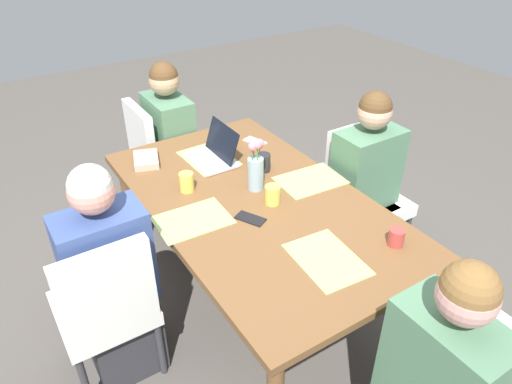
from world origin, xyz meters
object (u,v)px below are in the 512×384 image
(laptop_head_left_right_near, at_px, (214,154))
(coffee_mug_centre_left, at_px, (273,195))
(coffee_mug_centre_right, at_px, (187,182))
(chair_near_left_mid, at_px, (106,305))
(person_head_left_right_near, at_px, (171,153))
(flower_vase, at_px, (256,166))
(phone_black, at_px, (250,219))
(phone_silver, at_px, (255,142))
(dining_table, at_px, (256,212))
(person_near_left_mid, at_px, (112,286))
(chair_far_left_far, at_px, (362,188))
(coffee_mug_near_right, at_px, (396,237))
(book_red_cover, at_px, (146,160))
(person_far_left_far, at_px, (364,193))
(chair_head_left_right_near, at_px, (159,156))
(coffee_mug_near_left, at_px, (264,162))

(laptop_head_left_right_near, xyz_separation_m, coffee_mug_centre_left, (0.57, 0.04, 0.01))
(coffee_mug_centre_right, bearing_deg, chair_near_left_mid, -61.93)
(person_head_left_right_near, height_order, flower_vase, person_head_left_right_near)
(phone_black, relative_size, phone_silver, 1.00)
(chair_near_left_mid, bearing_deg, dining_table, 92.61)
(person_near_left_mid, xyz_separation_m, chair_far_left_far, (-0.03, 1.66, -0.03))
(laptop_head_left_right_near, height_order, coffee_mug_centre_right, laptop_head_left_right_near)
(coffee_mug_near_right, xyz_separation_m, book_red_cover, (-1.34, -0.68, -0.02))
(chair_far_left_far, height_order, flower_vase, flower_vase)
(phone_silver, bearing_deg, person_head_left_right_near, -164.76)
(coffee_mug_centre_right, bearing_deg, dining_table, 43.43)
(phone_silver, bearing_deg, chair_far_left_far, 27.87)
(person_far_left_far, distance_m, book_red_cover, 1.36)
(person_near_left_mid, relative_size, book_red_cover, 5.97)
(dining_table, relative_size, coffee_mug_near_right, 21.63)
(person_far_left_far, height_order, laptop_head_left_right_near, person_far_left_far)
(book_red_cover, xyz_separation_m, phone_black, (0.82, 0.22, -0.02))
(person_near_left_mid, bearing_deg, laptop_head_left_right_near, 119.32)
(person_far_left_far, relative_size, book_red_cover, 5.97)
(person_head_left_right_near, bearing_deg, chair_head_left_right_near, -128.76)
(coffee_mug_near_right, bearing_deg, dining_table, -152.40)
(person_far_left_far, bearing_deg, flower_vase, -97.92)
(person_far_left_far, height_order, person_head_left_right_near, same)
(chair_near_left_mid, xyz_separation_m, chair_far_left_far, (-0.11, 1.72, 0.00))
(chair_far_left_far, height_order, laptop_head_left_right_near, laptop_head_left_right_near)
(chair_far_left_far, bearing_deg, person_head_left_right_near, -140.69)
(chair_head_left_right_near, bearing_deg, coffee_mug_centre_right, -11.54)
(person_far_left_far, xyz_separation_m, phone_silver, (-0.57, -0.45, 0.24))
(flower_vase, relative_size, phone_black, 1.97)
(dining_table, xyz_separation_m, chair_near_left_mid, (0.04, -0.86, -0.18))
(chair_far_left_far, xyz_separation_m, phone_black, (0.20, -0.98, 0.26))
(coffee_mug_centre_right, height_order, phone_black, coffee_mug_centre_right)
(chair_head_left_right_near, relative_size, coffee_mug_near_right, 10.66)
(chair_near_left_mid, distance_m, coffee_mug_centre_left, 0.97)
(chair_near_left_mid, xyz_separation_m, phone_black, (0.09, 0.75, 0.26))
(chair_far_left_far, relative_size, person_head_left_right_near, 0.75)
(chair_far_left_far, relative_size, flower_vase, 3.05)
(dining_table, relative_size, person_near_left_mid, 1.53)
(person_near_left_mid, height_order, phone_silver, person_near_left_mid)
(chair_head_left_right_near, height_order, coffee_mug_centre_left, chair_head_left_right_near)
(dining_table, height_order, person_far_left_far, person_far_left_far)
(flower_vase, bearing_deg, phone_black, -37.71)
(person_near_left_mid, bearing_deg, phone_silver, 114.74)
(chair_far_left_far, distance_m, coffee_mug_near_right, 0.94)
(person_near_left_mid, relative_size, phone_black, 7.97)
(person_far_left_far, relative_size, coffee_mug_centre_right, 11.25)
(chair_near_left_mid, height_order, coffee_mug_near_right, chair_near_left_mid)
(chair_head_left_right_near, xyz_separation_m, coffee_mug_centre_right, (0.91, -0.19, 0.31))
(coffee_mug_near_right, bearing_deg, coffee_mug_centre_left, -154.10)
(dining_table, relative_size, coffee_mug_near_left, 17.32)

